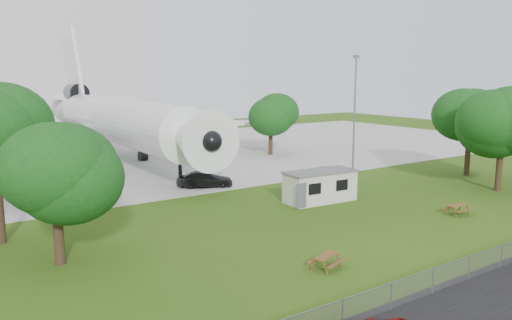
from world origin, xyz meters
TOP-DOWN VIEW (x-y plane):
  - ground at (0.00, 0.00)m, footprint 160.00×160.00m
  - concrete_apron at (0.00, 38.00)m, footprint 120.00×46.00m
  - airliner at (-2.00, 35.86)m, footprint 46.36×47.73m
  - site_cabin at (5.49, 7.22)m, footprint 6.83×3.11m
  - picnic_west at (-4.06, -4.16)m, footprint 2.18×1.99m
  - picnic_east at (11.51, -1.73)m, footprint 1.90×1.63m
  - fence at (0.00, -9.50)m, footprint 58.00×0.04m
  - lamp_mast at (8.20, 6.20)m, footprint 0.16×0.16m
  - tree_west_small at (-16.05, 4.74)m, footprint 6.21×6.21m
  - tree_east_front at (21.63, 0.98)m, footprint 8.24×8.24m
  - tree_east_back at (25.79, 6.86)m, footprint 7.38×7.38m
  - tree_far_apron at (16.72, 29.90)m, footprint 6.60×6.60m
  - car_ne_hatch at (11.54, 12.86)m, footprint 2.14×4.54m
  - car_apron_van at (0.15, 17.48)m, footprint 5.49×4.04m

SIDE VIEW (x-z plane):
  - ground at x=0.00m, z-range 0.00..0.00m
  - picnic_west at x=-4.06m, z-range -0.38..0.38m
  - picnic_east at x=11.51m, z-range -0.38..0.38m
  - fence at x=0.00m, z-range -0.65..0.65m
  - concrete_apron at x=0.00m, z-range 0.00..0.03m
  - car_apron_van at x=0.15m, z-range 0.00..1.48m
  - car_ne_hatch at x=11.54m, z-range 0.00..1.50m
  - site_cabin at x=5.49m, z-range 0.00..2.62m
  - tree_west_small at x=-16.05m, z-range 1.04..9.36m
  - airliner at x=-2.00m, z-range -3.57..14.11m
  - tree_far_apron at x=16.72m, z-range 1.06..9.80m
  - lamp_mast at x=8.20m, z-range 0.00..12.00m
  - tree_east_front at x=21.63m, z-range 0.97..11.18m
  - tree_east_back at x=25.79m, z-range 1.46..11.78m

